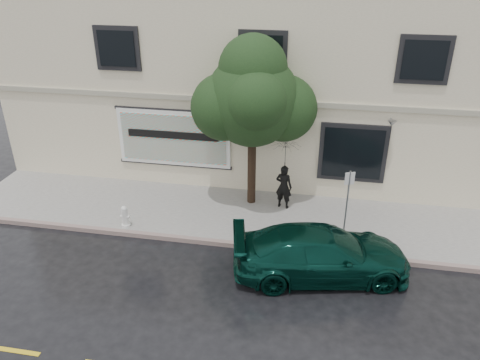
% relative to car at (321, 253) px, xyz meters
% --- Properties ---
extents(ground, '(90.00, 90.00, 0.00)m').
position_rel_car_xyz_m(ground, '(-2.34, -0.61, -0.71)').
color(ground, black).
rests_on(ground, ground).
extents(sidewalk, '(20.00, 3.50, 0.15)m').
position_rel_car_xyz_m(sidewalk, '(-2.34, 2.64, -0.64)').
color(sidewalk, '#9F9C96').
rests_on(sidewalk, ground).
extents(curb, '(20.00, 0.18, 0.16)m').
position_rel_car_xyz_m(curb, '(-2.34, 0.89, -0.64)').
color(curb, gray).
rests_on(curb, ground).
extents(building, '(20.00, 8.12, 7.00)m').
position_rel_car_xyz_m(building, '(-2.34, 8.39, 2.79)').
color(building, beige).
rests_on(building, ground).
extents(billboard, '(4.30, 0.16, 2.20)m').
position_rel_car_xyz_m(billboard, '(-5.54, 4.31, 1.34)').
color(billboard, white).
rests_on(billboard, ground).
extents(car, '(5.22, 3.12, 1.42)m').
position_rel_car_xyz_m(car, '(0.00, 0.00, 0.00)').
color(car, '#072C24').
rests_on(car, ground).
extents(pedestrian, '(0.65, 0.51, 1.58)m').
position_rel_car_xyz_m(pedestrian, '(-1.38, 3.36, 0.23)').
color(pedestrian, black).
rests_on(pedestrian, sidewalk).
extents(umbrella, '(1.12, 1.12, 0.77)m').
position_rel_car_xyz_m(umbrella, '(-1.38, 3.36, 1.41)').
color(umbrella, black).
rests_on(umbrella, pedestrian).
extents(street_tree, '(3.04, 3.04, 5.27)m').
position_rel_car_xyz_m(street_tree, '(-2.53, 3.54, 3.16)').
color(street_tree, black).
rests_on(street_tree, sidewalk).
extents(fire_hydrant, '(0.30, 0.28, 0.74)m').
position_rel_car_xyz_m(fire_hydrant, '(-6.29, 1.19, -0.20)').
color(fire_hydrant, silver).
rests_on(fire_hydrant, sidewalk).
extents(sign_pole, '(0.29, 0.13, 2.42)m').
position_rel_car_xyz_m(sign_pole, '(0.64, 1.51, 0.91)').
color(sign_pole, '#9B9DA3').
rests_on(sign_pole, sidewalk).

